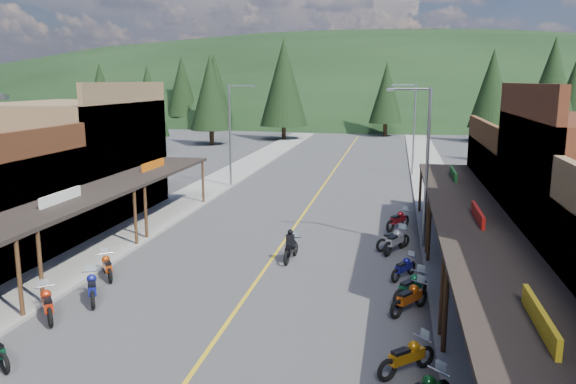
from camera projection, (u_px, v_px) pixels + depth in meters
The scene contains 32 objects.
ground at pixel (245, 298), 21.82m from camera, with size 220.00×220.00×0.00m, color #38383A.
centerline at pixel (316, 196), 41.08m from camera, with size 0.15×90.00×0.01m, color gold.
sidewalk_west at pixel (203, 190), 42.67m from camera, with size 3.40×94.00×0.15m, color gray.
sidewalk_east at pixel (439, 199), 39.46m from camera, with size 3.40×94.00×0.15m, color gray.
shop_west_3 at pixel (76, 159), 34.55m from camera, with size 10.90×10.20×8.20m.
shop_east_3 at pixel (551, 191), 29.67m from camera, with size 10.90×10.20×6.20m.
streetlight_1 at pixel (232, 131), 43.41m from camera, with size 2.16×0.18×8.00m.
streetlight_2 at pixel (424, 160), 27.37m from camera, with size 2.16×0.18×8.00m.
streetlight_3 at pixel (412, 125), 48.56m from camera, with size 2.16×0.18×8.00m.
ridge_hill at pixel (375, 111), 151.84m from camera, with size 310.00×140.00×60.00m, color black.
pine_0 at pixel (101, 92), 87.64m from camera, with size 5.04×5.04×11.00m.
pine_1 at pixel (215, 87), 92.24m from camera, with size 5.88×5.88×12.50m.
pine_2 at pixel (284, 82), 77.96m from camera, with size 6.72×6.72×14.00m.
pine_3 at pixel (386, 93), 83.38m from camera, with size 5.04×5.04×11.00m.
pine_4 at pixel (492, 88), 74.87m from camera, with size 5.88×5.88×12.50m.
pine_7 at pixel (182, 86), 99.50m from camera, with size 5.88×5.88×12.50m.
pine_8 at pixel (148, 101), 63.23m from camera, with size 4.48×4.48×10.00m.
pine_9 at pixel (574, 99), 59.48m from camera, with size 4.93×4.93×10.80m.
pine_10 at pixel (211, 92), 71.96m from camera, with size 5.38×5.38×11.60m.
pine_11 at pixel (552, 92), 53.32m from camera, with size 5.82×5.82×12.40m.
bike_west_6 at pixel (47, 303), 19.73m from camera, with size 0.72×2.16×1.23m, color red, non-canonical shape.
bike_west_7 at pixel (92, 286), 21.29m from camera, with size 0.72×2.17×1.24m, color navy, non-canonical shape.
bike_west_8 at pixel (107, 265), 23.88m from camera, with size 0.66×1.98×1.13m, color #BD3F0D, non-canonical shape.
bike_east_6 at pixel (407, 355), 16.02m from camera, with size 0.69×2.06×1.18m, color #9D600B, non-canonical shape.
bike_east_7 at pixel (409, 297), 20.30m from camera, with size 0.71×2.13×1.22m, color #983C0A, non-canonical shape.
bike_east_8 at pixel (411, 286), 21.31m from camera, with size 0.73×2.20×1.26m, color #0D4528, non-canonical shape.
bike_east_9 at pixel (404, 267), 23.80m from camera, with size 0.62×1.86×1.06m, color navy, non-canonical shape.
bike_east_10 at pixel (395, 240), 27.41m from camera, with size 0.75×2.24×1.28m, color #9E9DA2, non-canonical shape.
bike_east_11 at pixel (393, 238), 27.89m from camera, with size 0.70×2.09×1.20m, color gray, non-canonical shape.
bike_east_12 at pixel (398, 219), 31.59m from camera, with size 0.72×2.17×1.24m, color maroon, non-canonical shape.
rider_on_bike at pixel (291, 248), 26.20m from camera, with size 0.88×2.13×1.58m.
pedestrian_east_b at pixel (448, 228), 28.31m from camera, with size 0.82×0.47×1.69m, color brown.
Camera 1 is at (5.52, -19.91, 8.31)m, focal length 35.00 mm.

